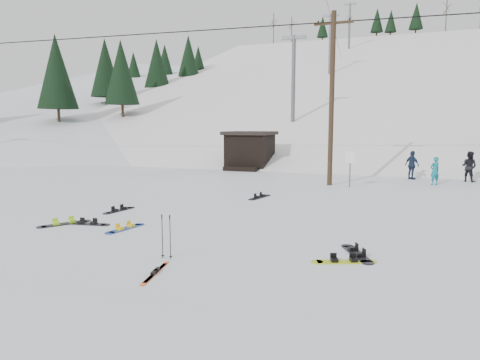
% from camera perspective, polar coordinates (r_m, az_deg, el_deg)
% --- Properties ---
extents(ground, '(200.00, 200.00, 0.00)m').
position_cam_1_polar(ground, '(11.04, -10.76, -9.63)').
color(ground, white).
rests_on(ground, ground).
extents(ski_slope, '(60.00, 85.24, 65.97)m').
position_cam_1_polar(ski_slope, '(65.99, 15.47, -6.27)').
color(ski_slope, white).
rests_on(ski_slope, ground).
extents(ridge_left, '(47.54, 95.03, 58.38)m').
position_cam_1_polar(ridge_left, '(71.95, -15.06, -4.32)').
color(ridge_left, white).
rests_on(ridge_left, ground).
extents(treeline_left, '(20.00, 64.00, 10.00)m').
position_cam_1_polar(treeline_left, '(63.05, -18.17, 4.05)').
color(treeline_left, black).
rests_on(treeline_left, ground).
extents(treeline_crest, '(50.00, 6.00, 10.00)m').
position_cam_1_polar(treeline_crest, '(95.19, 17.50, 5.05)').
color(treeline_crest, black).
rests_on(treeline_crest, ski_slope).
extents(utility_pole, '(2.00, 0.26, 9.00)m').
position_cam_1_polar(utility_pole, '(23.30, 12.13, 10.82)').
color(utility_pole, '#3A2819').
rests_on(utility_pole, ground).
extents(trail_sign, '(0.50, 0.09, 1.85)m').
position_cam_1_polar(trail_sign, '(22.77, 14.48, 2.25)').
color(trail_sign, '#595B60').
rests_on(trail_sign, ground).
extents(lift_hut, '(3.40, 4.10, 2.75)m').
position_cam_1_polar(lift_hut, '(31.78, 1.32, 4.01)').
color(lift_hut, black).
rests_on(lift_hut, ground).
extents(lift_tower_near, '(2.20, 0.36, 8.00)m').
position_cam_1_polar(lift_tower_near, '(40.40, 7.15, 13.89)').
color(lift_tower_near, '#595B60').
rests_on(lift_tower_near, ski_slope).
extents(lift_tower_mid, '(2.20, 0.36, 8.00)m').
position_cam_1_polar(lift_tower_mid, '(60.78, 11.95, 17.74)').
color(lift_tower_mid, '#595B60').
rests_on(lift_tower_mid, ski_slope).
extents(lift_tower_far, '(2.20, 0.36, 8.00)m').
position_cam_1_polar(lift_tower_far, '(81.49, 14.40, 19.61)').
color(lift_tower_far, '#595B60').
rests_on(lift_tower_far, ski_slope).
extents(hero_snowboard, '(0.49, 1.56, 0.11)m').
position_cam_1_polar(hero_snowboard, '(13.79, -15.05, -6.21)').
color(hero_snowboard, '#1A41AB').
rests_on(hero_snowboard, ground).
extents(hero_skis, '(0.39, 1.53, 0.08)m').
position_cam_1_polar(hero_skis, '(9.66, -11.22, -11.98)').
color(hero_skis, '#E44917').
rests_on(hero_skis, ground).
extents(ski_poles, '(0.30, 0.08, 1.07)m').
position_cam_1_polar(ski_poles, '(10.50, -9.81, -7.38)').
color(ski_poles, black).
rests_on(ski_poles, ground).
extents(board_scatter_a, '(1.53, 0.51, 0.11)m').
position_cam_1_polar(board_scatter_a, '(14.77, -19.67, -5.49)').
color(board_scatter_a, black).
rests_on(board_scatter_a, ground).
extents(board_scatter_b, '(0.45, 1.56, 0.11)m').
position_cam_1_polar(board_scatter_b, '(16.73, -15.81, -3.87)').
color(board_scatter_b, black).
rests_on(board_scatter_b, ground).
extents(board_scatter_c, '(1.02, 1.52, 0.12)m').
position_cam_1_polar(board_scatter_c, '(15.05, -22.37, -5.37)').
color(board_scatter_c, black).
rests_on(board_scatter_c, ground).
extents(board_scatter_d, '(0.92, 1.55, 0.12)m').
position_cam_1_polar(board_scatter_d, '(11.17, 15.29, -9.40)').
color(board_scatter_d, black).
rests_on(board_scatter_d, ground).
extents(board_scatter_e, '(1.46, 0.77, 0.11)m').
position_cam_1_polar(board_scatter_e, '(10.48, 13.67, -10.47)').
color(board_scatter_e, '#CADE18').
rests_on(board_scatter_e, ground).
extents(board_scatter_f, '(0.59, 1.63, 0.12)m').
position_cam_1_polar(board_scatter_f, '(19.00, 2.65, -2.27)').
color(board_scatter_f, black).
rests_on(board_scatter_f, ground).
extents(skier_teal, '(0.66, 0.63, 1.52)m').
position_cam_1_polar(skier_teal, '(25.23, 24.54, 1.12)').
color(skier_teal, '#0D7988').
rests_on(skier_teal, ground).
extents(skier_dark, '(1.06, 1.01, 1.73)m').
position_cam_1_polar(skier_dark, '(27.52, 28.24, 1.59)').
color(skier_dark, black).
rests_on(skier_dark, ground).
extents(skier_navy, '(1.01, 0.99, 1.70)m').
position_cam_1_polar(skier_navy, '(27.28, 21.96, 1.86)').
color(skier_navy, '#1B2843').
rests_on(skier_navy, ground).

